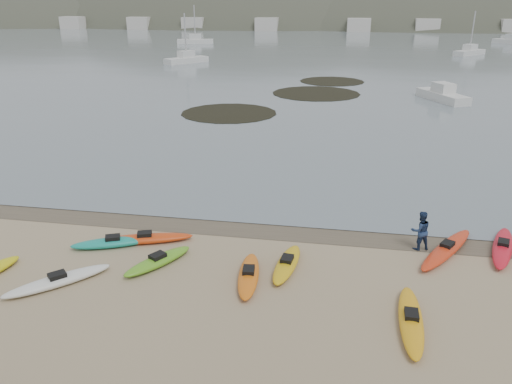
# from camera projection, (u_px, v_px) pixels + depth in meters

# --- Properties ---
(ground) EXTENTS (600.00, 600.00, 0.00)m
(ground) POSITION_uv_depth(u_px,v_px,m) (256.00, 224.00, 21.58)
(ground) COLOR tan
(ground) RESTS_ON ground
(wet_sand) EXTENTS (60.00, 60.00, 0.00)m
(wet_sand) POSITION_uv_depth(u_px,v_px,m) (255.00, 227.00, 21.31)
(wet_sand) COLOR brown
(wet_sand) RESTS_ON ground
(water) EXTENTS (1200.00, 1200.00, 0.00)m
(water) POSITION_uv_depth(u_px,v_px,m) (343.00, 17.00, 297.30)
(water) COLOR slate
(water) RESTS_ON ground
(kayaks) EXTENTS (25.43, 9.30, 0.34)m
(kayaks) POSITION_uv_depth(u_px,v_px,m) (248.00, 261.00, 18.19)
(kayaks) COLOR #EAA313
(kayaks) RESTS_ON ground
(person_east) EXTENTS (0.91, 0.81, 1.58)m
(person_east) POSITION_uv_depth(u_px,v_px,m) (420.00, 231.00, 19.17)
(person_east) COLOR navy
(person_east) RESTS_ON ground
(kelp_mats) EXTENTS (16.00, 27.50, 0.04)m
(kelp_mats) POSITION_uv_depth(u_px,v_px,m) (298.00, 95.00, 50.95)
(kelp_mats) COLOR black
(kelp_mats) RESTS_ON water
(moored_boats) EXTENTS (77.20, 79.39, 1.15)m
(moored_boats) POSITION_uv_depth(u_px,v_px,m) (360.00, 50.00, 92.30)
(moored_boats) COLOR silver
(moored_boats) RESTS_ON ground
(far_hills) EXTENTS (550.00, 135.00, 80.00)m
(far_hills) POSITION_uv_depth(u_px,v_px,m) (437.00, 67.00, 199.19)
(far_hills) COLOR #384235
(far_hills) RESTS_ON ground
(far_town) EXTENTS (199.00, 5.00, 4.00)m
(far_town) POSITION_uv_depth(u_px,v_px,m) (357.00, 25.00, 153.16)
(far_town) COLOR beige
(far_town) RESTS_ON ground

